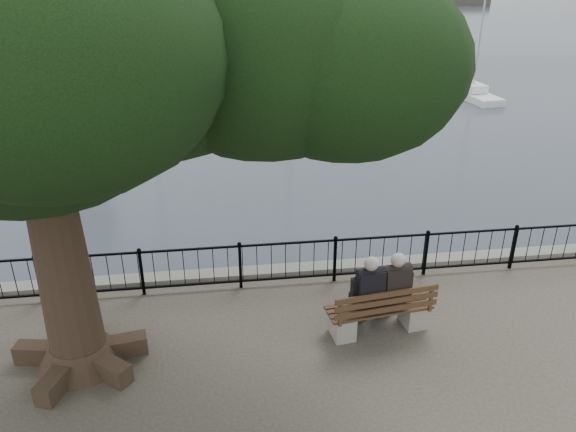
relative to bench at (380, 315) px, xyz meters
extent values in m
cube|color=#65625A|center=(-1.46, 2.35, -0.86)|extent=(200.00, 0.40, 1.20)
cube|color=black|center=(-1.46, 1.85, 0.62)|extent=(22.00, 0.04, 0.04)
cube|color=black|center=(-1.46, 1.85, -0.21)|extent=(22.00, 0.04, 0.04)
cube|color=gray|center=(-0.71, -0.05, -0.14)|extent=(0.44, 0.54, 0.45)
cube|color=gray|center=(0.70, 0.13, -0.14)|extent=(0.44, 0.54, 0.45)
cube|color=#3B2616|center=(-0.01, 0.04, 0.13)|extent=(2.01, 0.79, 0.04)
cube|color=#3B2616|center=(0.03, -0.25, 0.46)|extent=(1.95, 0.30, 0.44)
cube|color=black|center=(-0.26, 0.02, 0.26)|extent=(0.43, 0.37, 0.26)
cube|color=black|center=(-0.24, -0.10, 0.67)|extent=(0.51, 0.32, 0.65)
sphere|color=#A77B66|center=(-0.25, -0.05, 1.13)|extent=(0.25, 0.25, 0.25)
ellipsoid|color=#ADA7A6|center=(-0.25, -0.08, 1.17)|extent=(0.26, 0.26, 0.22)
cube|color=black|center=(-0.30, 0.33, -0.12)|extent=(0.41, 0.52, 0.49)
cube|color=black|center=(0.24, 0.09, 0.26)|extent=(0.43, 0.37, 0.26)
cube|color=black|center=(0.26, -0.03, 0.67)|extent=(0.51, 0.32, 0.65)
sphere|color=#A77B66|center=(0.25, 0.01, 1.13)|extent=(0.25, 0.25, 0.25)
ellipsoid|color=#ADA7A6|center=(0.25, -0.02, 1.17)|extent=(0.26, 0.26, 0.22)
cube|color=black|center=(0.20, 0.40, -0.12)|extent=(0.41, 0.52, 0.49)
cone|color=black|center=(-5.32, -0.18, -0.15)|extent=(1.46, 1.46, 0.43)
cone|color=black|center=(-5.32, -0.18, 2.22)|extent=(0.95, 0.95, 5.17)
ellipsoid|color=black|center=(-5.32, -0.18, 4.64)|extent=(5.00, 5.00, 3.90)
ellipsoid|color=black|center=(-3.68, 0.17, 4.98)|extent=(4.48, 4.48, 3.49)
ellipsoid|color=black|center=(-2.05, -0.09, 4.81)|extent=(3.96, 3.96, 3.09)
ellipsoid|color=black|center=(-0.93, -0.43, 4.64)|extent=(3.45, 3.45, 2.69)
ellipsoid|color=black|center=(-4.54, -1.64, 4.98)|extent=(3.96, 3.96, 3.09)
ellipsoid|color=black|center=(-2.99, 1.03, 5.32)|extent=(3.79, 3.79, 2.96)
cube|color=#65625A|center=(-19.46, 61.35, -0.76)|extent=(10.01, 10.01, 1.40)
cube|color=#65625A|center=(0.54, 49.35, -0.76)|extent=(5.87, 5.87, 1.40)
cube|color=gray|center=(0.54, 49.35, 1.70)|extent=(2.15, 2.54, 3.92)
cube|color=white|center=(-8.25, 15.29, -1.26)|extent=(1.88, 6.07, 0.67)
cube|color=white|center=(-8.25, 15.29, -0.76)|extent=(1.31, 2.49, 0.50)
cylinder|color=#B5B5B5|center=(-8.25, 14.96, 4.12)|extent=(0.13, 0.13, 10.15)
cube|color=white|center=(-5.66, 17.59, -1.26)|extent=(3.78, 6.20, 0.67)
cube|color=white|center=(-5.66, 17.59, -0.76)|extent=(2.05, 2.73, 0.50)
cube|color=white|center=(0.73, 17.97, -1.26)|extent=(3.04, 6.11, 0.65)
cube|color=white|center=(0.73, 17.97, -0.76)|extent=(1.76, 2.62, 0.49)
cube|color=white|center=(11.38, 21.35, -1.26)|extent=(1.92, 4.96, 0.54)
cube|color=white|center=(11.38, 21.35, -0.76)|extent=(1.22, 2.07, 0.40)
cylinder|color=#B5B5B5|center=(11.38, 21.08, 3.25)|extent=(0.11, 0.11, 8.42)
cube|color=white|center=(-15.35, 31.87, -1.26)|extent=(1.77, 4.93, 0.54)
cube|color=white|center=(-15.35, 31.87, -0.76)|extent=(1.16, 2.05, 0.40)
cube|color=white|center=(1.80, 35.66, -1.26)|extent=(3.50, 5.38, 0.58)
cube|color=white|center=(1.80, 35.66, -0.76)|extent=(1.86, 2.39, 0.44)
cube|color=white|center=(9.45, 32.74, -1.26)|extent=(4.08, 6.31, 0.68)
cube|color=white|center=(9.45, 32.74, -0.76)|extent=(2.17, 2.80, 0.51)
cube|color=white|center=(-6.78, 43.10, -1.26)|extent=(2.66, 5.27, 0.56)
cube|color=white|center=(-6.78, 43.10, -0.76)|extent=(1.53, 2.27, 0.42)
cube|color=#3A362C|center=(23.54, 79.35, -0.86)|extent=(30.00, 8.00, 1.20)
camera|label=1|loc=(-2.80, -8.25, 6.07)|focal=35.00mm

